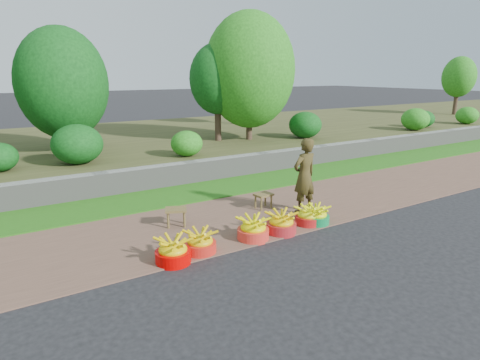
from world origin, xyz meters
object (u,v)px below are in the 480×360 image
basin_e (308,217)px  basin_a (173,251)px  basin_f (316,216)px  stool_left (176,212)px  stool_right (263,197)px  basin_b (200,243)px  vendor_woman (304,176)px  basin_d (281,224)px  basin_c (253,229)px

basin_e → basin_a: bearing=-177.2°
basin_e → basin_f: basin_f is taller
basin_e → stool_left: 2.42m
basin_a → basin_f: basin_a is taller
stool_right → stool_left: bearing=179.6°
basin_b → stool_left: size_ratio=1.09×
basin_a → stool_left: bearing=65.4°
basin_b → basin_e: 2.23m
basin_b → stool_right: size_ratio=1.32×
basin_a → vendor_woman: 3.20m
basin_f → stool_right: size_ratio=1.27×
basin_f → stool_left: bearing=151.5°
basin_d → stool_right: bearing=69.2°
basin_b → vendor_woman: (2.58, 0.60, 0.60)m
basin_a → basin_e: bearing=2.8°
stool_left → vendor_woman: vendor_woman is taller
basin_e → stool_left: size_ratio=1.04×
stool_left → stool_right: (1.92, -0.01, -0.02)m
basin_a → basin_d: same height
basin_e → basin_c: bearing=-178.2°
vendor_woman → basin_f: bearing=67.0°
basin_b → basin_e: basin_b is taller
stool_right → basin_f: bearing=-74.0°
basin_a → basin_e: (2.71, 0.13, -0.02)m
basin_f → stool_left: 2.58m
stool_left → basin_a: bearing=-114.6°
basin_a → basin_e: basin_a is taller
stool_left → stool_right: stool_left is taller
vendor_woman → basin_d: bearing=26.6°
basin_b → basin_f: (2.38, -0.01, -0.01)m
basin_c → basin_d: size_ratio=1.02×
basin_e → basin_f: bearing=-19.8°
stool_right → vendor_woman: 0.96m
basin_d → stool_left: basin_d is taller
basin_d → stool_left: 1.91m
basin_a → basin_d: (2.05, 0.07, -0.00)m
stool_left → basin_d: bearing=-40.4°
basin_b → basin_f: size_ratio=1.04×
basin_c → basin_f: size_ratio=1.11×
basin_e → basin_b: bearing=-178.9°
basin_d → vendor_woman: (1.01, 0.62, 0.59)m
basin_e → stool_right: (-0.20, 1.16, 0.11)m
basin_a → basin_b: basin_a is taller
basin_b → basin_a: bearing=-169.5°
basin_f → vendor_woman: size_ratio=0.32×
basin_a → basin_c: basin_c is taller
basin_b → vendor_woman: bearing=13.1°
basin_b → stool_left: bearing=84.8°
basin_a → basin_c: (1.48, 0.10, 0.00)m
basin_a → basin_c: size_ratio=0.99×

